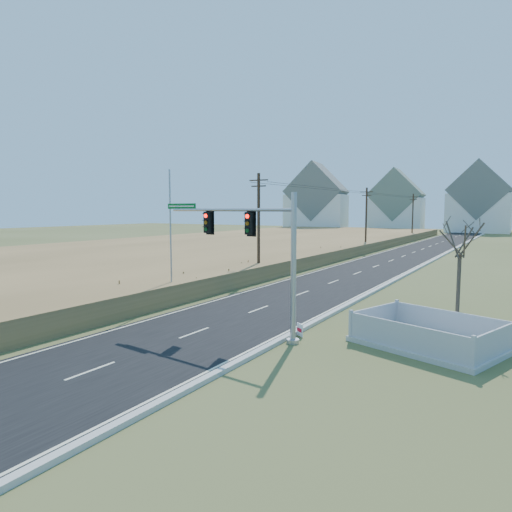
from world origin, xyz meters
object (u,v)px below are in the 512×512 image
at_px(flagpole, 171,250).
at_px(traffic_signal_mast, 260,248).
at_px(open_sign, 300,330).
at_px(bare_tree, 461,236).
at_px(fence_enclosure, 428,341).

bearing_deg(flagpole, traffic_signal_mast, -23.93).
relative_size(traffic_signal_mast, flagpole, 0.99).
bearing_deg(open_sign, bare_tree, 65.49).
bearing_deg(fence_enclosure, open_sign, -146.68).
xyz_separation_m(fence_enclosure, bare_tree, (0.82, 2.45, 4.44)).
height_order(fence_enclosure, flagpole, flagpole).
xyz_separation_m(flagpole, bare_tree, (16.78, 0.82, 1.35)).
bearing_deg(flagpole, open_sign, -16.10).
xyz_separation_m(traffic_signal_mast, flagpole, (-8.89, 3.94, -0.79)).
distance_m(traffic_signal_mast, flagpole, 9.76).
xyz_separation_m(open_sign, bare_tree, (6.27, 3.86, 4.39)).
distance_m(traffic_signal_mast, open_sign, 4.26).
distance_m(traffic_signal_mast, bare_tree, 9.24).
distance_m(traffic_signal_mast, fence_enclosure, 8.39).
height_order(fence_enclosure, bare_tree, bare_tree).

